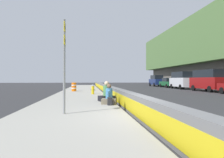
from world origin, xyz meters
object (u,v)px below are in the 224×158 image
object	(u,v)px
backpack	(110,101)
route_sign_post	(64,59)
construction_barrel	(74,87)
parked_car_far	(168,83)
seated_person_middle	(107,95)
parked_car_farther	(157,81)
seated_person_foreground	(109,98)
parked_car_midline	(182,80)
fire_hydrant	(93,89)
parked_car_fourth	(208,80)

from	to	relation	value
backpack	route_sign_post	bearing A→B (deg)	139.93
construction_barrel	parked_car_far	bearing A→B (deg)	-52.27
seated_person_middle	parked_car_farther	size ratio (longest dim) A/B	0.25
route_sign_post	backpack	size ratio (longest dim) A/B	9.00
seated_person_foreground	parked_car_farther	world-z (taller)	parked_car_farther
parked_car_farther	parked_car_midline	bearing A→B (deg)	-179.94
route_sign_post	fire_hydrant	world-z (taller)	route_sign_post
fire_hydrant	backpack	world-z (taller)	fire_hydrant
seated_person_foreground	backpack	xyz separation A→B (m)	(-0.51, 0.01, -0.14)
backpack	parked_car_midline	world-z (taller)	parked_car_midline
route_sign_post	parked_car_far	distance (m)	30.98
parked_car_fourth	parked_car_midline	world-z (taller)	same
seated_person_foreground	seated_person_middle	distance (m)	1.40
backpack	parked_car_midline	bearing A→B (deg)	-34.36
parked_car_farther	seated_person_foreground	bearing A→B (deg)	156.55
seated_person_foreground	backpack	bearing A→B (deg)	179.13
seated_person_foreground	parked_car_midline	size ratio (longest dim) A/B	0.21
seated_person_foreground	parked_car_fourth	distance (m)	17.76
fire_hydrant	parked_car_midline	xyz separation A→B (m)	(11.19, -13.63, 0.77)
construction_barrel	parked_car_fourth	world-z (taller)	parked_car_fourth
parked_car_midline	parked_car_far	distance (m)	5.65
fire_hydrant	seated_person_middle	distance (m)	5.91
fire_hydrant	parked_car_far	world-z (taller)	parked_car_far
parked_car_far	parked_car_farther	size ratio (longest dim) A/B	0.93
route_sign_post	parked_car_fourth	size ratio (longest dim) A/B	0.70
seated_person_middle	backpack	size ratio (longest dim) A/B	3.00
backpack	construction_barrel	size ratio (longest dim) A/B	0.42
fire_hydrant	parked_car_farther	distance (m)	26.38
fire_hydrant	seated_person_foreground	size ratio (longest dim) A/B	0.82
seated_person_middle	parked_car_farther	xyz separation A→B (m)	(28.45, -12.95, 0.67)
backpack	fire_hydrant	bearing A→B (deg)	4.89
backpack	parked_car_fourth	size ratio (longest dim) A/B	0.08
route_sign_post	seated_person_middle	xyz separation A→B (m)	(4.30, -2.02, -1.70)
construction_barrel	route_sign_post	bearing A→B (deg)	-177.74
seated_person_middle	backpack	bearing A→B (deg)	179.90
parked_car_far	seated_person_middle	bearing A→B (deg)	149.94
seated_person_foreground	parked_car_farther	distance (m)	32.55
construction_barrel	parked_car_far	world-z (taller)	parked_car_far
route_sign_post	backpack	bearing A→B (deg)	-40.07
seated_person_foreground	backpack	size ratio (longest dim) A/B	2.67
construction_barrel	parked_car_fourth	distance (m)	15.75
fire_hydrant	backpack	size ratio (longest dim) A/B	2.20
route_sign_post	parked_car_far	world-z (taller)	route_sign_post
seated_person_middle	parked_car_fourth	world-z (taller)	parked_car_fourth
seated_person_foreground	seated_person_middle	xyz separation A→B (m)	(1.40, 0.00, 0.04)
route_sign_post	parked_car_fourth	xyz separation A→B (m)	(14.84, -15.15, -0.86)
seated_person_foreground	parked_car_fourth	bearing A→B (deg)	-47.71
fire_hydrant	construction_barrel	size ratio (longest dim) A/B	0.93
seated_person_foreground	parked_car_far	size ratio (longest dim) A/B	0.24
parked_car_fourth	parked_car_far	size ratio (longest dim) A/B	1.15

